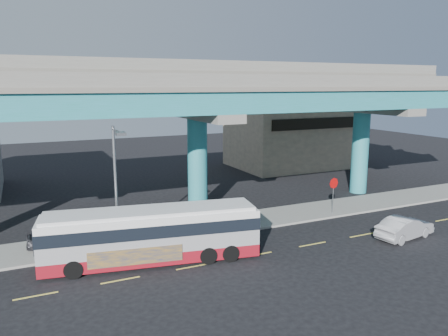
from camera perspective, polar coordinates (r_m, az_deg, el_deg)
name	(u,v)px	position (r m, az deg, el deg)	size (l,w,h in m)	color
ground	(254,253)	(26.48, 3.98, -11.01)	(120.00, 120.00, 0.00)	black
sidewalk	(216,225)	(31.08, -0.99, -7.48)	(70.00, 4.00, 0.15)	gray
lane_markings	(257,255)	(26.24, 4.31, -11.22)	(58.00, 0.12, 0.01)	#D8C64C
viaduct	(196,94)	(32.83, -3.66, 9.59)	(52.00, 12.40, 11.70)	#217C77
building_beige	(292,137)	(53.99, 8.90, 3.98)	(14.00, 10.23, 7.00)	#C4AB8C
transit_bus	(152,233)	(24.96, -9.38, -8.41)	(12.21, 4.60, 3.07)	maroon
sedan	(405,228)	(30.89, 22.55, -7.20)	(4.57, 2.20, 1.44)	#A8A7AC
parked_car	(60,237)	(28.51, -20.69, -8.43)	(3.78, 1.73, 1.26)	#2F2F34
street_lamp	(117,171)	(25.81, -13.82, -0.39)	(0.50, 2.42, 7.36)	gray
stop_sign	(334,188)	(34.13, 14.13, -2.49)	(0.83, 0.12, 2.77)	gray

